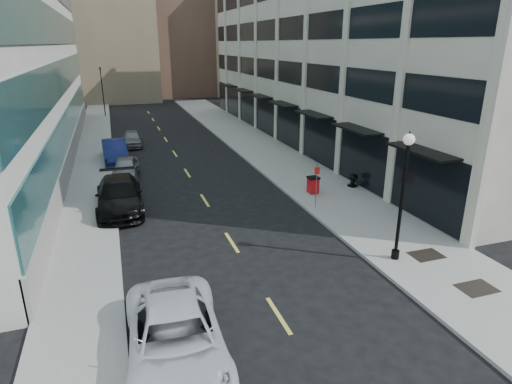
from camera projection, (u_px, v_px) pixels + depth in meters
ground at (303, 353)px, 12.90m from camera, size 160.00×160.00×0.00m
sidewalk_right at (284, 163)px, 33.04m from camera, size 5.00×80.00×0.15m
sidewalk_left at (91, 181)px, 28.82m from camera, size 3.00×80.00×0.15m
building_right at (352, 41)px, 39.20m from camera, size 15.30×46.50×18.25m
skyline_tan_near at (105, 9)px, 67.94m from camera, size 14.00×18.00×28.00m
skyline_tan_far at (47, 30)px, 74.87m from camera, size 12.00×14.00×22.00m
skyline_stone at (241, 36)px, 74.09m from camera, size 10.00×14.00×20.00m
grate_mid at (477, 288)px, 16.03m from camera, size 1.40×1.00×0.01m
grate_far at (426, 255)px, 18.54m from camera, size 1.40×1.00×0.01m
road_centerline at (195, 185)px, 28.12m from camera, size 0.15×68.20×0.01m
traffic_signal at (100, 70)px, 52.32m from camera, size 0.66×0.66×6.98m
car_white_van at (176, 338)px, 12.28m from camera, size 3.07×6.12×1.66m
car_black_pickup at (119, 195)px, 23.70m from camera, size 2.50×6.01×1.73m
car_silver_sedan at (126, 168)px, 29.41m from camera, size 2.23×4.39×1.43m
car_blue_sedan at (115, 151)px, 33.65m from camera, size 2.00×5.15×1.67m
car_grey_sedan at (132, 138)px, 38.61m from camera, size 1.84×4.21×1.41m
trash_bin at (313, 184)px, 26.06m from camera, size 0.67×0.73×1.04m
lamppost at (403, 186)px, 17.21m from camera, size 0.46×0.46×5.52m
sign_post at (317, 180)px, 23.46m from camera, size 0.29×0.08×2.49m
urn_planter at (353, 179)px, 27.26m from camera, size 0.62×0.62×0.86m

